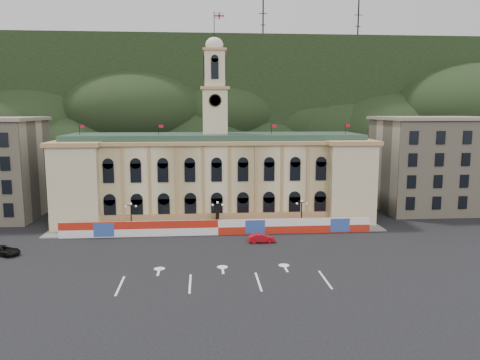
{
  "coord_description": "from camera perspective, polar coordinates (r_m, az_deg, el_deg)",
  "views": [
    {
      "loc": [
        -2.43,
        -58.12,
        20.05
      ],
      "look_at": [
        3.78,
        18.0,
        8.46
      ],
      "focal_mm": 35.0,
      "sensor_mm": 36.0,
      "label": 1
    }
  ],
  "objects": [
    {
      "name": "red_sedan",
      "position": [
        71.6,
        2.63,
        -7.09
      ],
      "size": [
        1.48,
        4.09,
        1.34
      ],
      "primitive_type": "imported",
      "rotation": [
        0.0,
        0.0,
        1.58
      ],
      "color": "#A40B15",
      "rests_on": "ground"
    },
    {
      "name": "lamp_left",
      "position": [
        77.88,
        -13.13,
        -4.19
      ],
      "size": [
        1.96,
        0.44,
        5.15
      ],
      "color": "black",
      "rests_on": "ground"
    },
    {
      "name": "black_suv",
      "position": [
        73.25,
        -26.83,
        -7.68
      ],
      "size": [
        5.61,
        6.29,
        1.31
      ],
      "primitive_type": "imported",
      "rotation": [
        0.0,
        0.0,
        1.16
      ],
      "color": "black",
      "rests_on": "ground"
    },
    {
      "name": "side_building_right",
      "position": [
        100.54,
        22.24,
        1.86
      ],
      "size": [
        21.0,
        17.0,
        18.6
      ],
      "color": "tan",
      "rests_on": "ground"
    },
    {
      "name": "lamp_right",
      "position": [
        78.75,
        7.51,
        -3.9
      ],
      "size": [
        1.96,
        0.44,
        5.15
      ],
      "color": "black",
      "rests_on": "ground"
    },
    {
      "name": "hill_ridge",
      "position": [
        180.13,
        -3.92,
        8.43
      ],
      "size": [
        230.0,
        80.0,
        64.0
      ],
      "color": "black",
      "rests_on": "ground"
    },
    {
      "name": "lane_markings",
      "position": [
        56.83,
        -1.96,
        -12.03
      ],
      "size": [
        26.0,
        10.0,
        0.02
      ],
      "primitive_type": null,
      "color": "white",
      "rests_on": "ground"
    },
    {
      "name": "hoarding_fence",
      "position": [
        75.6,
        -2.65,
        -5.78
      ],
      "size": [
        50.0,
        0.44,
        2.5
      ],
      "color": "red",
      "rests_on": "ground"
    },
    {
      "name": "pavement",
      "position": [
        78.49,
        -2.75,
        -6.12
      ],
      "size": [
        56.0,
        5.5,
        0.16
      ],
      "primitive_type": "cube",
      "color": "slate",
      "rests_on": "ground"
    },
    {
      "name": "ground",
      "position": [
        61.53,
        -2.18,
        -10.4
      ],
      "size": [
        260.0,
        260.0,
        0.0
      ],
      "primitive_type": "plane",
      "color": "black",
      "rests_on": "ground"
    },
    {
      "name": "city_hall",
      "position": [
        86.65,
        -3.01,
        0.52
      ],
      "size": [
        56.2,
        17.6,
        37.1
      ],
      "color": "beige",
      "rests_on": "ground"
    },
    {
      "name": "lamp_center",
      "position": [
        77.05,
        -2.75,
        -4.11
      ],
      "size": [
        1.96,
        0.44,
        5.15
      ],
      "color": "black",
      "rests_on": "ground"
    },
    {
      "name": "statue",
      "position": [
        78.46,
        -2.77,
        -5.29
      ],
      "size": [
        1.4,
        1.4,
        3.72
      ],
      "color": "#595651",
      "rests_on": "ground"
    }
  ]
}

